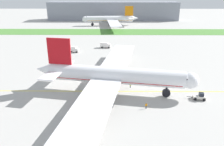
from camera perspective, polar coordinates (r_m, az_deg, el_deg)
The scene contains 12 objects.
ground_plane at distance 72.94m, azimuth -3.66°, elevation -4.97°, with size 600.00×600.00×0.00m, color #ADAAA5.
apron_taxi_line at distance 73.78m, azimuth -3.61°, elevation -4.65°, with size 280.00×0.36×0.01m, color yellow.
grass_median_strip at distance 173.46m, azimuth -1.24°, elevation 10.45°, with size 320.00×24.00×0.10m, color #4C8438.
airliner_foreground at distance 70.63m, azimuth 0.09°, elevation -0.66°, with size 51.71×82.69×17.12m.
pushback_tug at distance 73.16m, azimuth 21.40°, elevation -5.57°, with size 5.53×2.97×2.13m.
ground_crew_wingwalker_port at distance 75.94m, azimuth 4.69°, elevation -3.04°, with size 0.56×0.41×1.72m.
ground_crew_marshaller_front at distance 75.68m, azimuth -1.10°, elevation -3.10°, with size 0.46×0.48×1.62m.
ground_crew_wingwalker_starboard at distance 63.88m, azimuth 8.70°, elevation -8.13°, with size 0.61×0.33×1.75m.
service_truck_baggage_loader at distance 126.42m, azimuth -1.70°, elevation 7.14°, with size 5.96×3.12×2.93m.
service_truck_fuel_bowser at distance 119.16m, azimuth -9.65°, elevation 6.00°, with size 5.13×3.19×3.04m.
parked_airliner_far_centre at distance 202.76m, azimuth -0.35°, elevation 13.59°, with size 49.47×78.49×16.54m.
terminal_building at distance 238.99m, azimuth 0.30°, elevation 15.54°, with size 131.22×20.00×18.00m, color gray.
Camera 1 is at (5.24, -65.37, 31.94)m, focal length 35.90 mm.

